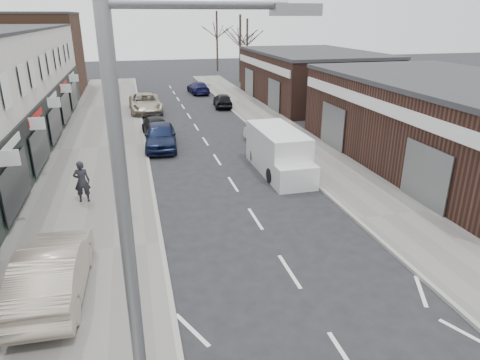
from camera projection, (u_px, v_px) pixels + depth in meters
pavement_left at (100, 148)px, 26.90m from camera, size 5.50×64.00×0.12m
pavement_right at (287, 135)px, 29.76m from camera, size 3.50×64.00×0.12m
brick_block_far at (39, 55)px, 44.75m from camera, size 8.00×10.00×8.00m
right_unit_near at (456, 125)px, 23.28m from camera, size 10.00×18.00×4.50m
right_unit_far at (311, 77)px, 41.38m from camera, size 10.00×16.00×4.50m
tree_far_a at (240, 82)px, 54.05m from camera, size 3.60×3.60×8.00m
tree_far_b at (247, 75)px, 60.05m from camera, size 3.60×3.60×7.50m
tree_far_c at (218, 71)px, 64.80m from camera, size 3.60×3.60×8.50m
street_lamp at (149, 300)px, 5.14m from camera, size 2.23×0.22×8.00m
warning_sign at (121, 163)px, 17.45m from camera, size 0.12×0.80×2.70m
white_van at (279, 152)px, 22.60m from camera, size 2.09×5.83×2.27m
sedan_on_pavement at (53, 271)px, 12.35m from camera, size 1.88×4.99×1.62m
pedestrian at (82, 181)px, 18.64m from camera, size 0.69×0.46×1.89m
parked_car_left_a at (161, 136)px, 26.70m from camera, size 2.27×4.85×1.61m
parked_car_left_b at (157, 128)px, 29.23m from camera, size 2.10×4.49×1.27m
parked_car_left_c at (145, 103)px, 36.79m from camera, size 2.77×5.74×1.58m
parked_car_right_a at (265, 136)px, 27.14m from camera, size 1.77×4.39×1.42m
parked_car_right_b at (223, 100)px, 38.82m from camera, size 1.89×3.89×1.28m
parked_car_right_c at (198, 88)px, 45.76m from camera, size 2.09×4.50×1.27m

